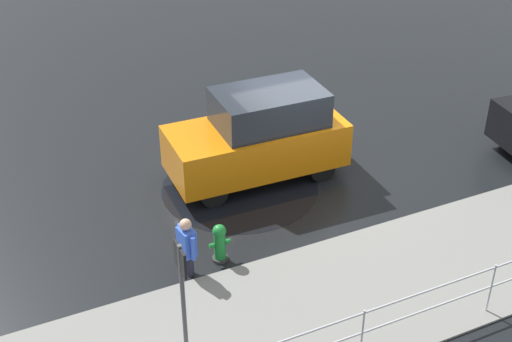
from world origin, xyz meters
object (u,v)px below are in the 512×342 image
fire_hydrant (220,243)px  sign_post (182,289)px  pedestrian (187,244)px  moving_hatchback (260,136)px

fire_hydrant → sign_post: sign_post is taller
fire_hydrant → pedestrian: (0.69, 0.11, 0.28)m
moving_hatchback → fire_hydrant: 3.20m
pedestrian → fire_hydrant: bearing=-170.7°
moving_hatchback → fire_hydrant: size_ratio=4.93×
moving_hatchback → fire_hydrant: moving_hatchback is taller
fire_hydrant → pedestrian: pedestrian is taller
sign_post → pedestrian: bearing=-110.8°
moving_hatchback → sign_post: (3.48, 4.67, 0.55)m
fire_hydrant → pedestrian: size_ratio=0.66×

